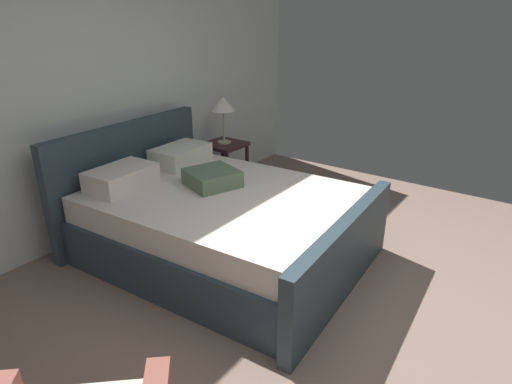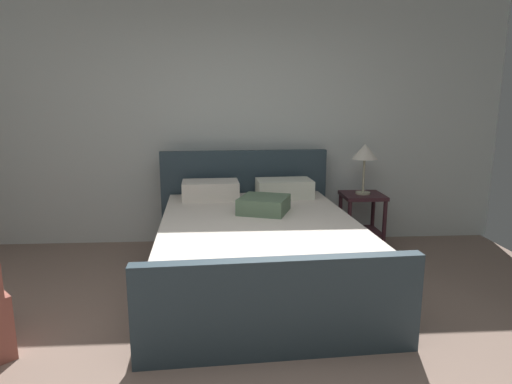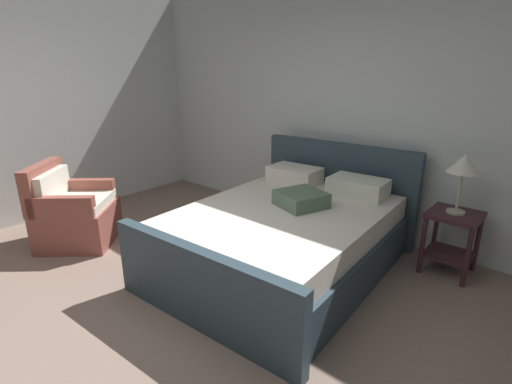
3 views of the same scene
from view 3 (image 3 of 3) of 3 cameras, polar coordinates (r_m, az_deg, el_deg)
ground_plane at (r=3.08m, az=-16.57°, el=-20.22°), size 5.95×5.53×0.02m
wall_back at (r=4.57m, az=13.21°, el=12.27°), size 6.07×0.12×2.86m
bed at (r=3.67m, az=4.67°, el=-6.42°), size 1.93×2.42×1.07m
nightstand_right at (r=3.99m, az=27.36°, el=-5.44°), size 0.44×0.44×0.60m
table_lamp_right at (r=3.80m, az=28.74°, el=3.42°), size 0.27×0.27×0.54m
armchair at (r=4.62m, az=-25.83°, el=-2.84°), size 1.02×1.02×0.90m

